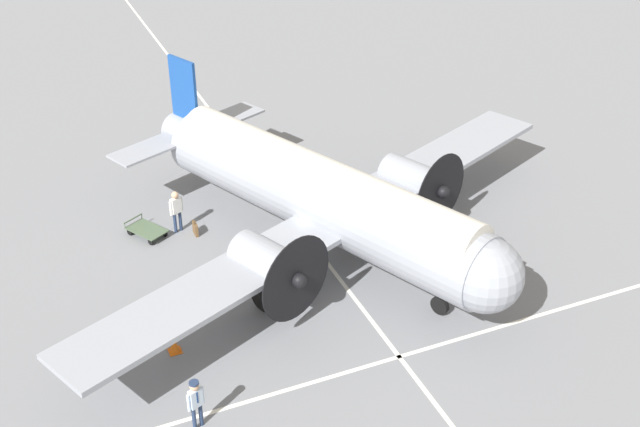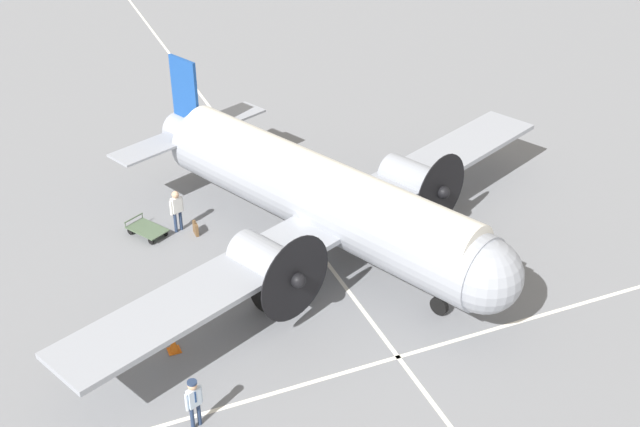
{
  "view_description": "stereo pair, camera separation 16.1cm",
  "coord_description": "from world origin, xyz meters",
  "px_view_note": "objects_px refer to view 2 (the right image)",
  "views": [
    {
      "loc": [
        24.5,
        -10.47,
        17.77
      ],
      "look_at": [
        0.0,
        0.0,
        1.77
      ],
      "focal_mm": 45.0,
      "sensor_mm": 36.0,
      "label": 1
    },
    {
      "loc": [
        24.57,
        -10.32,
        17.77
      ],
      "look_at": [
        0.0,
        0.0,
        1.77
      ],
      "focal_mm": 45.0,
      "sensor_mm": 36.0,
      "label": 2
    }
  ],
  "objects_px": {
    "airliner_main": "(329,199)",
    "baggage_cart": "(147,229)",
    "suitcase_near_door": "(196,228)",
    "passenger_boarding": "(177,207)",
    "traffic_cone": "(174,345)",
    "crew_foreground": "(194,399)"
  },
  "relations": [
    {
      "from": "airliner_main",
      "to": "baggage_cart",
      "type": "height_order",
      "value": "airliner_main"
    },
    {
      "from": "baggage_cart",
      "to": "traffic_cone",
      "type": "bearing_deg",
      "value": -36.03
    },
    {
      "from": "suitcase_near_door",
      "to": "airliner_main",
      "type": "bearing_deg",
      "value": 50.67
    },
    {
      "from": "crew_foreground",
      "to": "baggage_cart",
      "type": "xyz_separation_m",
      "value": [
        -11.13,
        0.95,
        -0.85
      ]
    },
    {
      "from": "airliner_main",
      "to": "traffic_cone",
      "type": "height_order",
      "value": "airliner_main"
    },
    {
      "from": "traffic_cone",
      "to": "crew_foreground",
      "type": "bearing_deg",
      "value": -3.28
    },
    {
      "from": "airliner_main",
      "to": "crew_foreground",
      "type": "relative_size",
      "value": 12.92
    },
    {
      "from": "airliner_main",
      "to": "crew_foreground",
      "type": "distance_m",
      "value": 10.05
    },
    {
      "from": "airliner_main",
      "to": "traffic_cone",
      "type": "bearing_deg",
      "value": -89.25
    },
    {
      "from": "passenger_boarding",
      "to": "baggage_cart",
      "type": "relative_size",
      "value": 0.98
    },
    {
      "from": "crew_foreground",
      "to": "passenger_boarding",
      "type": "xyz_separation_m",
      "value": [
        -10.96,
        2.23,
        0.03
      ]
    },
    {
      "from": "airliner_main",
      "to": "crew_foreground",
      "type": "xyz_separation_m",
      "value": [
        6.82,
        -7.23,
        -1.49
      ]
    },
    {
      "from": "airliner_main",
      "to": "baggage_cart",
      "type": "bearing_deg",
      "value": -148.35
    },
    {
      "from": "crew_foreground",
      "to": "traffic_cone",
      "type": "xyz_separation_m",
      "value": [
        -3.61,
        0.21,
        -0.85
      ]
    },
    {
      "from": "passenger_boarding",
      "to": "traffic_cone",
      "type": "distance_m",
      "value": 7.68
    },
    {
      "from": "crew_foreground",
      "to": "baggage_cart",
      "type": "bearing_deg",
      "value": -116.5
    },
    {
      "from": "crew_foreground",
      "to": "airliner_main",
      "type": "bearing_deg",
      "value": -158.24
    },
    {
      "from": "airliner_main",
      "to": "crew_foreground",
      "type": "bearing_deg",
      "value": -70.5
    },
    {
      "from": "suitcase_near_door",
      "to": "baggage_cart",
      "type": "bearing_deg",
      "value": -110.51
    },
    {
      "from": "crew_foreground",
      "to": "baggage_cart",
      "type": "relative_size",
      "value": 0.93
    },
    {
      "from": "airliner_main",
      "to": "traffic_cone",
      "type": "xyz_separation_m",
      "value": [
        3.21,
        -7.02,
        -2.35
      ]
    },
    {
      "from": "passenger_boarding",
      "to": "baggage_cart",
      "type": "xyz_separation_m",
      "value": [
        -0.17,
        -1.28,
        -0.88
      ]
    }
  ]
}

